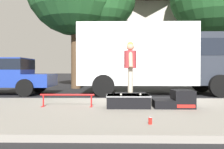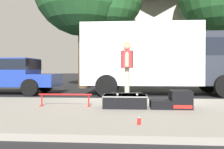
{
  "view_description": "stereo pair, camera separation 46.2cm",
  "coord_description": "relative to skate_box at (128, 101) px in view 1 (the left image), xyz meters",
  "views": [
    {
      "loc": [
        -1.05,
        -9.28,
        1.09
      ],
      "look_at": [
        -1.22,
        -1.22,
        0.95
      ],
      "focal_mm": 41.0,
      "sensor_mm": 36.0,
      "label": 1
    },
    {
      "loc": [
        -0.59,
        -9.26,
        1.09
      ],
      "look_at": [
        -1.22,
        -1.22,
        0.95
      ],
      "focal_mm": 41.0,
      "sensor_mm": 36.0,
      "label": 2
    }
  ],
  "objects": [
    {
      "name": "skateboard",
      "position": [
        0.05,
        0.0,
        0.2
      ],
      "size": [
        0.79,
        0.26,
        0.07
      ],
      "color": "black",
      "rests_on": "skate_box"
    },
    {
      "name": "ground_plane",
      "position": [
        0.77,
        2.67,
        -0.29
      ],
      "size": [
        140.0,
        140.0,
        0.0
      ],
      "primitive_type": "plane",
      "color": "black"
    },
    {
      "name": "soda_can",
      "position": [
        0.31,
        -2.06,
        -0.11
      ],
      "size": [
        0.07,
        0.07,
        0.13
      ],
      "color": "red",
      "rests_on": "sidewalk_slab"
    },
    {
      "name": "kicker_ramp",
      "position": [
        1.25,
        -0.0,
        0.01
      ],
      "size": [
        1.01,
        0.7,
        0.45
      ],
      "color": "black",
      "rests_on": "sidewalk_slab"
    },
    {
      "name": "skate_box",
      "position": [
        0.0,
        0.0,
        0.0
      ],
      "size": [
        1.12,
        0.7,
        0.32
      ],
      "color": "black",
      "rests_on": "sidewalk_slab"
    },
    {
      "name": "grind_rail",
      "position": [
        -1.61,
        0.13,
        0.07
      ],
      "size": [
        1.44,
        0.28,
        0.33
      ],
      "color": "red",
      "rests_on": "sidewalk_slab"
    },
    {
      "name": "box_truck",
      "position": [
        1.52,
        4.87,
        1.41
      ],
      "size": [
        6.91,
        2.63,
        3.05
      ],
      "color": "white",
      "rests_on": "ground"
    },
    {
      "name": "skater_kid",
      "position": [
        0.05,
        0.0,
        0.99
      ],
      "size": [
        0.32,
        0.68,
        1.31
      ],
      "color": "#B7AD99",
      "rests_on": "skateboard"
    },
    {
      "name": "house_behind",
      "position": [
        1.71,
        15.24,
        3.95
      ],
      "size": [
        9.54,
        8.22,
        8.4
      ],
      "color": "beige",
      "rests_on": "ground"
    },
    {
      "name": "sidewalk_slab",
      "position": [
        0.77,
        -0.33,
        -0.23
      ],
      "size": [
        50.0,
        5.0,
        0.12
      ],
      "primitive_type": "cube",
      "color": "gray",
      "rests_on": "ground"
    }
  ]
}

